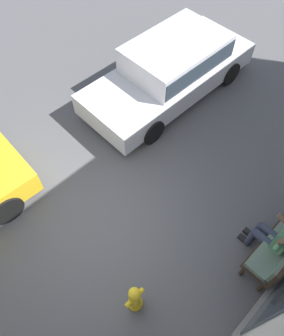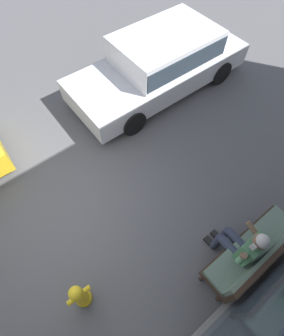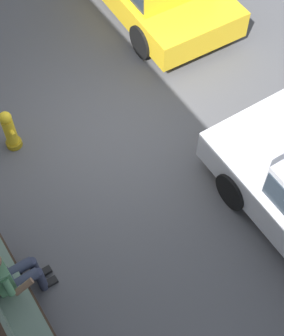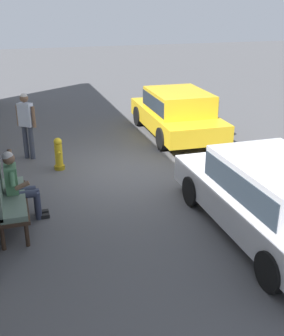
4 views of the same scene
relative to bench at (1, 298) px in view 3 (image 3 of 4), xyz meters
The scene contains 4 objects.
ground_plane 3.56m from the bench, 55.66° to the right, with size 60.00×60.00×0.00m, color #4C4C4F.
bench is the anchor object (origin of this frame).
person_on_phone 0.32m from the bench, 50.95° to the right, with size 0.73×0.74×1.37m.
fire_hydrant 2.84m from the bench, 25.97° to the right, with size 0.38×0.26×0.81m.
Camera 3 is at (-4.76, 2.60, 6.87)m, focal length 55.00 mm.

